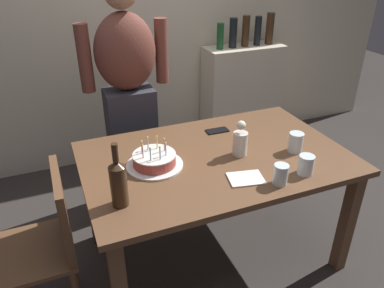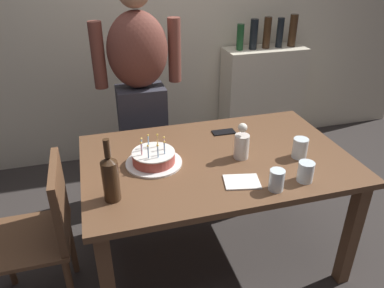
{
  "view_description": "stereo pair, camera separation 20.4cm",
  "coord_description": "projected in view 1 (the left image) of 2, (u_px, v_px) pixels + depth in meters",
  "views": [
    {
      "loc": [
        -0.82,
        -1.65,
        1.81
      ],
      "look_at": [
        -0.14,
        0.01,
        0.84
      ],
      "focal_mm": 34.85,
      "sensor_mm": 36.0,
      "label": 1
    },
    {
      "loc": [
        -0.63,
        -1.72,
        1.81
      ],
      "look_at": [
        -0.14,
        0.01,
        0.84
      ],
      "focal_mm": 34.85,
      "sensor_mm": 36.0,
      "label": 2
    }
  ],
  "objects": [
    {
      "name": "ground_plane",
      "position": [
        212.0,
        252.0,
        2.48
      ],
      "size": [
        10.0,
        10.0,
        0.0
      ],
      "primitive_type": "plane",
      "color": "#332D2B"
    },
    {
      "name": "back_wall",
      "position": [
        138.0,
        12.0,
        3.13
      ],
      "size": [
        5.2,
        0.1,
        2.6
      ],
      "primitive_type": "cube",
      "color": "beige",
      "rests_on": "ground_plane"
    },
    {
      "name": "dining_table",
      "position": [
        215.0,
        170.0,
        2.18
      ],
      "size": [
        1.5,
        0.96,
        0.74
      ],
      "color": "brown",
      "rests_on": "ground_plane"
    },
    {
      "name": "birthday_cake",
      "position": [
        154.0,
        161.0,
        2.01
      ],
      "size": [
        0.31,
        0.31,
        0.15
      ],
      "color": "white",
      "rests_on": "dining_table"
    },
    {
      "name": "water_glass_near",
      "position": [
        281.0,
        175.0,
        1.86
      ],
      "size": [
        0.07,
        0.07,
        0.11
      ],
      "primitive_type": "cylinder",
      "color": "silver",
      "rests_on": "dining_table"
    },
    {
      "name": "water_glass_far",
      "position": [
        306.0,
        165.0,
        1.94
      ],
      "size": [
        0.08,
        0.08,
        0.11
      ],
      "primitive_type": "cylinder",
      "color": "silver",
      "rests_on": "dining_table"
    },
    {
      "name": "water_glass_side",
      "position": [
        296.0,
        142.0,
        2.15
      ],
      "size": [
        0.08,
        0.08,
        0.12
      ],
      "primitive_type": "cylinder",
      "color": "silver",
      "rests_on": "dining_table"
    },
    {
      "name": "wine_bottle",
      "position": [
        118.0,
        182.0,
        1.67
      ],
      "size": [
        0.08,
        0.08,
        0.32
      ],
      "color": "#382314",
      "rests_on": "dining_table"
    },
    {
      "name": "cell_phone",
      "position": [
        217.0,
        131.0,
        2.4
      ],
      "size": [
        0.15,
        0.08,
        0.01
      ],
      "primitive_type": "cube",
      "rotation": [
        0.0,
        0.0,
        -0.03
      ],
      "color": "black",
      "rests_on": "dining_table"
    },
    {
      "name": "napkin_stack",
      "position": [
        246.0,
        178.0,
        1.92
      ],
      "size": [
        0.2,
        0.17,
        0.01
      ],
      "primitive_type": "cube",
      "rotation": [
        0.0,
        0.0,
        -0.21
      ],
      "color": "white",
      "rests_on": "dining_table"
    },
    {
      "name": "flower_vase",
      "position": [
        240.0,
        140.0,
        2.1
      ],
      "size": [
        0.08,
        0.08,
        0.21
      ],
      "color": "silver",
      "rests_on": "dining_table"
    },
    {
      "name": "person_man_bearded",
      "position": [
        129.0,
        96.0,
        2.59
      ],
      "size": [
        0.61,
        0.27,
        1.66
      ],
      "rotation": [
        0.0,
        0.0,
        3.14
      ],
      "color": "#33333D",
      "rests_on": "ground_plane"
    },
    {
      "name": "dining_chair",
      "position": [
        47.0,
        239.0,
        1.85
      ],
      "size": [
        0.42,
        0.42,
        0.87
      ],
      "rotation": [
        0.0,
        0.0,
        -1.57
      ],
      "color": "brown",
      "rests_on": "ground_plane"
    },
    {
      "name": "shelf_cabinet",
      "position": [
        241.0,
        95.0,
        3.63
      ],
      "size": [
        0.74,
        0.3,
        1.26
      ],
      "color": "beige",
      "rests_on": "ground_plane"
    }
  ]
}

